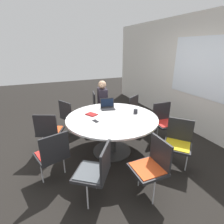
{
  "coord_description": "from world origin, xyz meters",
  "views": [
    {
      "loc": [
        2.8,
        -1.19,
        1.99
      ],
      "look_at": [
        0.0,
        0.0,
        0.84
      ],
      "focal_mm": 28.0,
      "sensor_mm": 36.0,
      "label": 1
    }
  ],
  "objects_px": {
    "chair_2": "(49,129)",
    "chair_7": "(164,120)",
    "chair_0": "(99,105)",
    "laptop": "(108,106)",
    "person_0": "(103,100)",
    "coffee_cup": "(136,111)",
    "chair_1": "(70,115)",
    "chair_6": "(178,140)",
    "chair_3": "(53,153)",
    "chair_4": "(96,169)",
    "spiral_notebook": "(92,114)",
    "chair_5": "(152,164)",
    "chair_8": "(138,110)",
    "cell_phone": "(96,121)"
  },
  "relations": [
    {
      "from": "person_0",
      "to": "chair_3",
      "type": "bearing_deg",
      "value": -28.79
    },
    {
      "from": "chair_3",
      "to": "spiral_notebook",
      "type": "xyz_separation_m",
      "value": [
        -0.66,
        0.81,
        0.25
      ]
    },
    {
      "from": "chair_3",
      "to": "chair_5",
      "type": "xyz_separation_m",
      "value": [
        0.8,
        1.21,
        0.0
      ]
    },
    {
      "from": "chair_1",
      "to": "chair_3",
      "type": "distance_m",
      "value": 1.54
    },
    {
      "from": "person_0",
      "to": "coffee_cup",
      "type": "height_order",
      "value": "person_0"
    },
    {
      "from": "chair_0",
      "to": "chair_8",
      "type": "relative_size",
      "value": 1.0
    },
    {
      "from": "chair_1",
      "to": "chair_6",
      "type": "relative_size",
      "value": 1.0
    },
    {
      "from": "chair_0",
      "to": "laptop",
      "type": "height_order",
      "value": "laptop"
    },
    {
      "from": "chair_8",
      "to": "chair_4",
      "type": "bearing_deg",
      "value": 14.48
    },
    {
      "from": "person_0",
      "to": "coffee_cup",
      "type": "relative_size",
      "value": 13.84
    },
    {
      "from": "chair_1",
      "to": "laptop",
      "type": "distance_m",
      "value": 0.95
    },
    {
      "from": "chair_2",
      "to": "chair_7",
      "type": "distance_m",
      "value": 2.38
    },
    {
      "from": "chair_5",
      "to": "person_0",
      "type": "distance_m",
      "value": 2.46
    },
    {
      "from": "chair_5",
      "to": "chair_7",
      "type": "xyz_separation_m",
      "value": [
        -1.16,
        1.13,
        0.0
      ]
    },
    {
      "from": "chair_8",
      "to": "spiral_notebook",
      "type": "xyz_separation_m",
      "value": [
        0.43,
        -1.32,
        0.25
      ]
    },
    {
      "from": "chair_5",
      "to": "spiral_notebook",
      "type": "xyz_separation_m",
      "value": [
        -1.46,
        -0.4,
        0.25
      ]
    },
    {
      "from": "chair_6",
      "to": "chair_2",
      "type": "bearing_deg",
      "value": 15.24
    },
    {
      "from": "chair_7",
      "to": "person_0",
      "type": "relative_size",
      "value": 0.71
    },
    {
      "from": "chair_1",
      "to": "spiral_notebook",
      "type": "relative_size",
      "value": 3.3
    },
    {
      "from": "person_0",
      "to": "chair_2",
      "type": "bearing_deg",
      "value": -48.44
    },
    {
      "from": "chair_2",
      "to": "chair_7",
      "type": "xyz_separation_m",
      "value": [
        0.48,
        2.33,
        0.0
      ]
    },
    {
      "from": "spiral_notebook",
      "to": "chair_3",
      "type": "bearing_deg",
      "value": -50.88
    },
    {
      "from": "chair_4",
      "to": "chair_7",
      "type": "bearing_deg",
      "value": -26.37
    },
    {
      "from": "chair_2",
      "to": "laptop",
      "type": "bearing_deg",
      "value": 26.37
    },
    {
      "from": "chair_3",
      "to": "laptop",
      "type": "distance_m",
      "value": 1.55
    },
    {
      "from": "chair_2",
      "to": "chair_5",
      "type": "xyz_separation_m",
      "value": [
        1.64,
        1.2,
        0.0
      ]
    },
    {
      "from": "coffee_cup",
      "to": "laptop",
      "type": "bearing_deg",
      "value": -140.51
    },
    {
      "from": "chair_0",
      "to": "chair_2",
      "type": "height_order",
      "value": "same"
    },
    {
      "from": "chair_0",
      "to": "coffee_cup",
      "type": "bearing_deg",
      "value": 21.71
    },
    {
      "from": "chair_7",
      "to": "cell_phone",
      "type": "xyz_separation_m",
      "value": [
        0.03,
        -1.55,
        0.24
      ]
    },
    {
      "from": "chair_4",
      "to": "chair_6",
      "type": "relative_size",
      "value": 1.0
    },
    {
      "from": "chair_1",
      "to": "chair_7",
      "type": "distance_m",
      "value": 2.11
    },
    {
      "from": "chair_7",
      "to": "spiral_notebook",
      "type": "distance_m",
      "value": 1.58
    },
    {
      "from": "chair_3",
      "to": "chair_4",
      "type": "bearing_deg",
      "value": -68.03
    },
    {
      "from": "person_0",
      "to": "laptop",
      "type": "relative_size",
      "value": 3.61
    },
    {
      "from": "chair_0",
      "to": "chair_7",
      "type": "bearing_deg",
      "value": 44.1
    },
    {
      "from": "chair_0",
      "to": "cell_phone",
      "type": "xyz_separation_m",
      "value": [
        1.56,
        -0.59,
        0.24
      ]
    },
    {
      "from": "chair_5",
      "to": "spiral_notebook",
      "type": "height_order",
      "value": "chair_5"
    },
    {
      "from": "chair_6",
      "to": "chair_1",
      "type": "bearing_deg",
      "value": -4.02
    },
    {
      "from": "chair_2",
      "to": "chair_7",
      "type": "bearing_deg",
      "value": 12.86
    },
    {
      "from": "cell_phone",
      "to": "chair_3",
      "type": "bearing_deg",
      "value": -67.11
    },
    {
      "from": "chair_0",
      "to": "cell_phone",
      "type": "distance_m",
      "value": 1.69
    },
    {
      "from": "laptop",
      "to": "chair_7",
      "type": "bearing_deg",
      "value": -13.27
    },
    {
      "from": "chair_8",
      "to": "chair_2",
      "type": "bearing_deg",
      "value": -24.75
    },
    {
      "from": "chair_1",
      "to": "chair_7",
      "type": "bearing_deg",
      "value": 32.11
    },
    {
      "from": "chair_4",
      "to": "chair_7",
      "type": "distance_m",
      "value": 2.1
    },
    {
      "from": "person_0",
      "to": "cell_phone",
      "type": "distance_m",
      "value": 1.45
    },
    {
      "from": "chair_7",
      "to": "person_0",
      "type": "distance_m",
      "value": 1.59
    },
    {
      "from": "chair_8",
      "to": "cell_phone",
      "type": "height_order",
      "value": "chair_8"
    },
    {
      "from": "chair_1",
      "to": "chair_6",
      "type": "distance_m",
      "value": 2.4
    }
  ]
}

